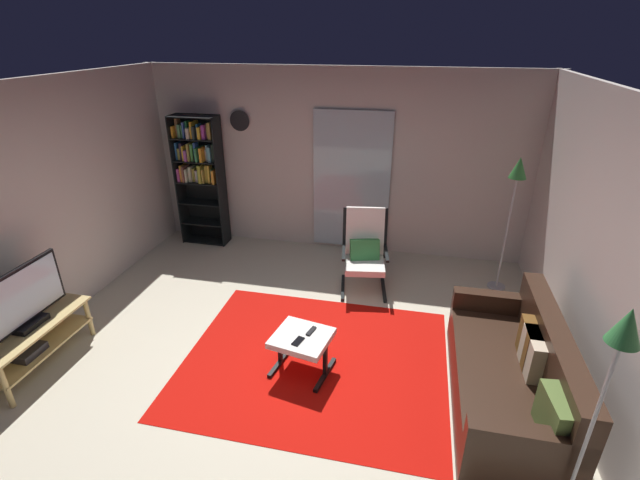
% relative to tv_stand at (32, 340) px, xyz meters
% --- Properties ---
extents(ground_plane, '(7.02, 7.02, 0.00)m').
position_rel_tv_stand_xyz_m(ground_plane, '(2.34, 0.43, -0.31)').
color(ground_plane, beige).
extents(wall_back, '(5.60, 0.06, 2.60)m').
position_rel_tv_stand_xyz_m(wall_back, '(2.34, 3.33, 0.99)').
color(wall_back, beige).
rests_on(wall_back, ground).
extents(wall_left, '(0.06, 6.00, 2.60)m').
position_rel_tv_stand_xyz_m(wall_left, '(-0.36, 0.43, 0.99)').
color(wall_left, beige).
rests_on(wall_left, ground).
extents(wall_right, '(0.06, 6.00, 2.60)m').
position_rel_tv_stand_xyz_m(wall_right, '(5.04, 0.43, 0.99)').
color(wall_right, beige).
rests_on(wall_right, ground).
extents(glass_door_panel, '(1.10, 0.01, 2.00)m').
position_rel_tv_stand_xyz_m(glass_door_panel, '(2.58, 3.26, 0.74)').
color(glass_door_panel, silver).
extents(area_rug, '(2.59, 2.19, 0.01)m').
position_rel_tv_stand_xyz_m(area_rug, '(2.65, 0.65, -0.30)').
color(area_rug, red).
rests_on(area_rug, ground).
extents(tv_stand, '(0.46, 1.16, 0.46)m').
position_rel_tv_stand_xyz_m(tv_stand, '(0.00, 0.00, 0.00)').
color(tv_stand, tan).
rests_on(tv_stand, ground).
extents(television, '(0.20, 0.96, 0.59)m').
position_rel_tv_stand_xyz_m(television, '(0.00, 0.02, 0.44)').
color(television, black).
rests_on(television, tv_stand).
extents(bookshelf_near_tv, '(0.69, 0.30, 1.94)m').
position_rel_tv_stand_xyz_m(bookshelf_near_tv, '(0.34, 3.07, 0.86)').
color(bookshelf_near_tv, black).
rests_on(bookshelf_near_tv, ground).
extents(leather_sofa, '(0.82, 1.89, 0.84)m').
position_rel_tv_stand_xyz_m(leather_sofa, '(4.44, 0.45, 0.01)').
color(leather_sofa, '#301E14').
rests_on(leather_sofa, ground).
extents(lounge_armchair, '(0.65, 0.73, 1.02)m').
position_rel_tv_stand_xyz_m(lounge_armchair, '(2.93, 2.22, 0.23)').
color(lounge_armchair, black).
rests_on(lounge_armchair, ground).
extents(ottoman, '(0.60, 0.57, 0.41)m').
position_rel_tv_stand_xyz_m(ottoman, '(2.55, 0.50, 0.03)').
color(ottoman, white).
rests_on(ottoman, ground).
extents(tv_remote, '(0.08, 0.15, 0.02)m').
position_rel_tv_stand_xyz_m(tv_remote, '(2.63, 0.57, 0.11)').
color(tv_remote, black).
rests_on(tv_remote, ottoman).
extents(cell_phone, '(0.10, 0.15, 0.01)m').
position_rel_tv_stand_xyz_m(cell_phone, '(2.54, 0.40, 0.11)').
color(cell_phone, black).
rests_on(cell_phone, ottoman).
extents(floor_lamp_by_sofa, '(0.22, 0.22, 1.69)m').
position_rel_tv_stand_xyz_m(floor_lamp_by_sofa, '(4.64, -0.53, 1.02)').
color(floor_lamp_by_sofa, '#A5A5AD').
rests_on(floor_lamp_by_sofa, ground).
extents(floor_lamp_by_shelf, '(0.22, 0.22, 1.71)m').
position_rel_tv_stand_xyz_m(floor_lamp_by_shelf, '(4.62, 2.55, 1.09)').
color(floor_lamp_by_shelf, '#A5A5AD').
rests_on(floor_lamp_by_shelf, ground).
extents(wall_clock, '(0.29, 0.03, 0.29)m').
position_rel_tv_stand_xyz_m(wall_clock, '(0.96, 3.25, 1.54)').
color(wall_clock, silver).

